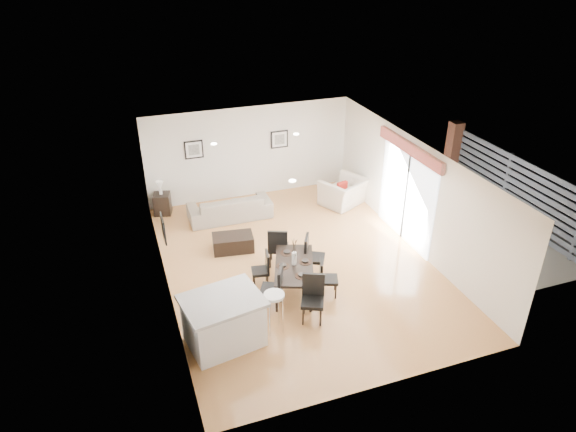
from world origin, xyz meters
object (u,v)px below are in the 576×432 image
object	(u,v)px
dining_table	(294,267)
dining_chair_efar	(311,254)
dining_chair_foot	(278,246)
side_table	(162,204)
dining_chair_head	(313,295)
kitchen_island	(224,321)
coffee_table	(233,243)
dining_chair_enear	(325,276)
dining_chair_wnear	(275,286)
sofa	(230,207)
dining_chair_wfar	(263,267)
bar_stool	(274,299)
armchair	(344,192)

from	to	relation	value
dining_table	dining_chair_efar	xyz separation A→B (m)	(0.57, 0.44, -0.05)
dining_chair_foot	side_table	bearing A→B (deg)	-35.79
dining_table	dining_chair_head	distance (m)	0.99
dining_chair_efar	kitchen_island	bearing A→B (deg)	151.39
coffee_table	side_table	size ratio (longest dim) A/B	1.64
dining_chair_enear	dining_chair_foot	bearing A→B (deg)	44.23
dining_table	dining_chair_wnear	size ratio (longest dim) A/B	1.84
sofa	kitchen_island	bearing A→B (deg)	75.03
dining_chair_wnear	dining_chair_wfar	xyz separation A→B (m)	(-0.00, 0.83, -0.08)
dining_chair_wnear	dining_chair_enear	xyz separation A→B (m)	(1.14, 0.06, -0.06)
dining_chair_enear	kitchen_island	distance (m)	2.49
dining_chair_efar	dining_table	bearing A→B (deg)	156.04
dining_chair_head	bar_stool	xyz separation A→B (m)	(-0.85, -0.12, 0.20)
armchair	dining_chair_wfar	bearing A→B (deg)	15.77
dining_chair_head	dining_chair_foot	bearing A→B (deg)	116.91
kitchen_island	bar_stool	distance (m)	1.03
dining_chair_wnear	side_table	world-z (taller)	dining_chair_wnear
dining_chair_wnear	dining_chair_foot	size ratio (longest dim) A/B	0.97
dining_chair_wnear	bar_stool	bearing A→B (deg)	7.04
sofa	dining_table	size ratio (longest dim) A/B	1.26
coffee_table	sofa	bearing A→B (deg)	86.75
armchair	bar_stool	size ratio (longest dim) A/B	1.36
dining_chair_wnear	coffee_table	distance (m)	2.53
dining_chair_enear	dining_chair_efar	world-z (taller)	dining_chair_efar
dining_chair_wfar	coffee_table	xyz separation A→B (m)	(-0.28, 1.66, -0.27)
dining_table	dining_chair_enear	world-z (taller)	dining_chair_enear
dining_chair_efar	kitchen_island	size ratio (longest dim) A/B	0.61
dining_chair_enear	sofa	bearing A→B (deg)	35.41
sofa	dining_table	xyz separation A→B (m)	(0.52, -3.69, 0.27)
armchair	dining_chair_head	xyz separation A→B (m)	(-2.73, -4.40, 0.17)
kitchen_island	dining_chair_wnear	bearing A→B (deg)	18.65
dining_chair_head	side_table	size ratio (longest dim) A/B	1.65
dining_chair_wnear	dining_chair_wfar	distance (m)	0.83
dining_table	dining_chair_wfar	xyz separation A→B (m)	(-0.57, 0.39, -0.14)
dining_chair_head	dining_table	bearing A→B (deg)	116.99
coffee_table	kitchen_island	world-z (taller)	kitchen_island
dining_table	bar_stool	bearing A→B (deg)	-105.80
dining_chair_enear	kitchen_island	size ratio (longest dim) A/B	0.53
armchair	coffee_table	xyz separation A→B (m)	(-3.61, -1.36, -0.19)
dining_chair_efar	dining_chair_head	bearing A→B (deg)	-172.17
dining_table	dining_chair_foot	distance (m)	0.99
dining_chair_head	bar_stool	size ratio (longest dim) A/B	1.13
dining_chair_enear	side_table	size ratio (longest dim) A/B	1.43
dining_chair_wfar	dining_chair_head	world-z (taller)	dining_chair_head
dining_chair_wfar	side_table	bearing A→B (deg)	-148.16
dining_chair_efar	dining_chair_foot	world-z (taller)	dining_chair_foot
dining_table	bar_stool	xyz separation A→B (m)	(-0.81, -1.12, 0.15)
armchair	dining_table	size ratio (longest dim) A/B	0.67
dining_chair_wfar	dining_chair_foot	world-z (taller)	dining_chair_foot
dining_chair_wfar	dining_chair_enear	xyz separation A→B (m)	(1.14, -0.76, 0.01)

